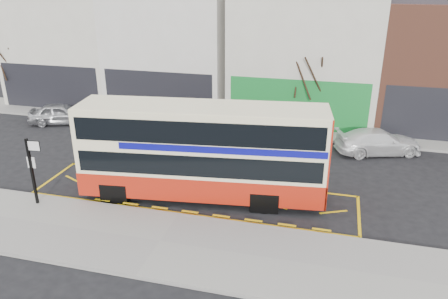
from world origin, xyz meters
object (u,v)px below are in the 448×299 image
(bus_stop_post, at_px, (32,165))
(car_grey, at_px, (167,121))
(double_decker_bus, at_px, (203,151))
(street_tree_right, at_px, (310,65))
(car_silver, at_px, (61,114))
(car_white, at_px, (378,142))
(street_tree_left, at_px, (8,54))

(bus_stop_post, xyz_separation_m, car_grey, (1.94, 9.73, -1.16))
(double_decker_bus, xyz_separation_m, street_tree_right, (3.55, 9.84, 1.89))
(street_tree_right, bearing_deg, bus_stop_post, -128.83)
(car_silver, relative_size, car_white, 0.86)
(car_grey, bearing_deg, bus_stop_post, 174.25)
(bus_stop_post, distance_m, car_white, 17.04)
(double_decker_bus, distance_m, car_silver, 13.78)
(car_grey, relative_size, street_tree_right, 0.74)
(double_decker_bus, height_order, car_white, double_decker_bus)
(car_silver, bearing_deg, bus_stop_post, -170.87)
(bus_stop_post, relative_size, street_tree_right, 0.48)
(bus_stop_post, bearing_deg, street_tree_left, 126.23)
(car_silver, height_order, car_white, car_silver)
(car_white, distance_m, street_tree_left, 25.43)
(bus_stop_post, height_order, street_tree_left, street_tree_left)
(bus_stop_post, distance_m, street_tree_left, 16.86)
(double_decker_bus, xyz_separation_m, street_tree_left, (-17.45, 10.08, 1.56))
(car_silver, bearing_deg, car_grey, -108.98)
(car_silver, bearing_deg, car_white, -109.80)
(street_tree_left, bearing_deg, car_silver, -27.49)
(street_tree_left, bearing_deg, street_tree_right, -0.64)
(street_tree_right, bearing_deg, car_grey, -161.66)
(bus_stop_post, xyz_separation_m, car_silver, (-5.30, 9.64, -1.22))
(car_white, bearing_deg, car_grey, 70.03)
(bus_stop_post, xyz_separation_m, car_white, (14.03, 9.59, -1.23))
(car_white, bearing_deg, street_tree_right, 36.11)
(car_grey, bearing_deg, street_tree_right, -66.13)
(double_decker_bus, xyz_separation_m, car_grey, (-4.48, 7.18, -1.43))
(car_white, bearing_deg, car_silver, 70.52)
(car_white, height_order, street_tree_right, street_tree_right)
(street_tree_right, bearing_deg, double_decker_bus, -109.84)
(bus_stop_post, bearing_deg, car_grey, 73.81)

